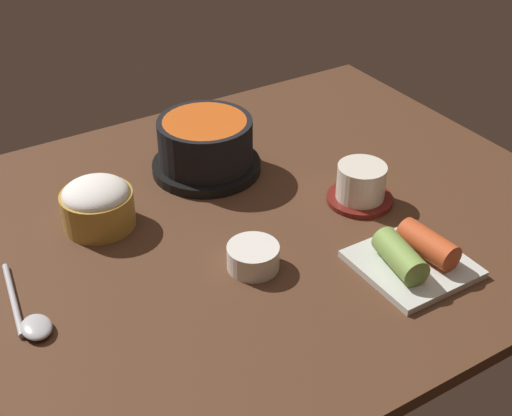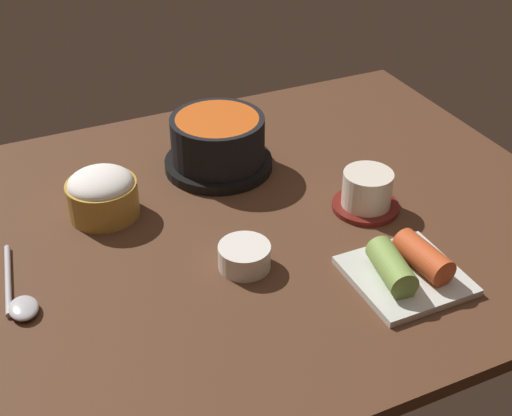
{
  "view_description": "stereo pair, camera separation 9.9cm",
  "coord_description": "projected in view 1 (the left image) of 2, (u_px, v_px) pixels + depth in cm",
  "views": [
    {
      "loc": [
        -40.99,
        -71.82,
        60.87
      ],
      "look_at": [
        2.0,
        -2.0,
        5.0
      ],
      "focal_mm": 49.01,
      "sensor_mm": 36.0,
      "label": 1
    },
    {
      "loc": [
        -32.25,
        -76.5,
        60.87
      ],
      "look_at": [
        2.0,
        -2.0,
        5.0
      ],
      "focal_mm": 49.01,
      "sensor_mm": 36.0,
      "label": 2
    }
  ],
  "objects": [
    {
      "name": "dining_table",
      "position": [
        237.0,
        228.0,
        1.02
      ],
      "size": [
        100.0,
        76.0,
        2.0
      ],
      "primitive_type": "cube",
      "color": "#4C2D1C",
      "rests_on": "ground"
    },
    {
      "name": "stone_pot",
      "position": [
        206.0,
        146.0,
        1.11
      ],
      "size": [
        17.54,
        17.54,
        8.98
      ],
      "color": "black",
      "rests_on": "dining_table"
    },
    {
      "name": "rice_bowl",
      "position": [
        97.0,
        204.0,
        0.99
      ],
      "size": [
        10.34,
        10.34,
        7.14
      ],
      "color": "#B78C38",
      "rests_on": "dining_table"
    },
    {
      "name": "tea_cup_with_saucer",
      "position": [
        361.0,
        185.0,
        1.04
      ],
      "size": [
        10.01,
        10.01,
        6.13
      ],
      "color": "maroon",
      "rests_on": "dining_table"
    },
    {
      "name": "banchan_cup_center",
      "position": [
        253.0,
        256.0,
        0.92
      ],
      "size": [
        7.0,
        7.0,
        3.34
      ],
      "color": "white",
      "rests_on": "dining_table"
    },
    {
      "name": "kimchi_plate",
      "position": [
        413.0,
        256.0,
        0.92
      ],
      "size": [
        13.92,
        13.92,
        4.74
      ],
      "color": "silver",
      "rests_on": "dining_table"
    },
    {
      "name": "spoon",
      "position": [
        29.0,
        318.0,
        0.84
      ],
      "size": [
        4.02,
        16.53,
        1.35
      ],
      "color": "#B7B7BC",
      "rests_on": "dining_table"
    }
  ]
}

